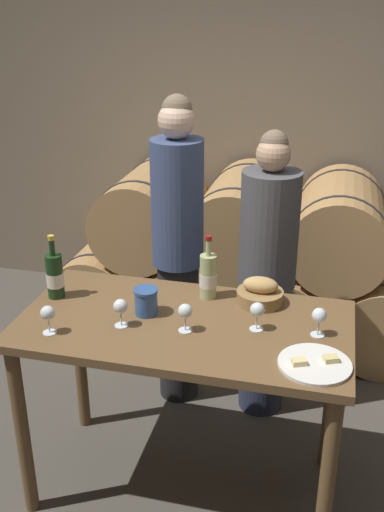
{
  "coord_description": "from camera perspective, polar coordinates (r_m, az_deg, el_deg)",
  "views": [
    {
      "loc": [
        0.58,
        -2.22,
        2.26
      ],
      "look_at": [
        0.0,
        0.15,
        1.19
      ],
      "focal_mm": 42.0,
      "sensor_mm": 36.0,
      "label": 1
    }
  ],
  "objects": [
    {
      "name": "wine_glass_center",
      "position": [
        2.53,
        -0.65,
        -5.37
      ],
      "size": [
        0.06,
        0.06,
        0.13
      ],
      "color": "white",
      "rests_on": "tasting_table"
    },
    {
      "name": "bread_basket",
      "position": [
        2.79,
        6.5,
        -3.55
      ],
      "size": [
        0.22,
        0.22,
        0.13
      ],
      "color": "olive",
      "rests_on": "tasting_table"
    },
    {
      "name": "wine_bottle_red",
      "position": [
        2.88,
        -12.93,
        -1.84
      ],
      "size": [
        0.08,
        0.08,
        0.31
      ],
      "color": "#193819",
      "rests_on": "tasting_table"
    },
    {
      "name": "blue_crock",
      "position": [
        2.68,
        -4.4,
        -4.23
      ],
      "size": [
        0.11,
        0.11,
        0.12
      ],
      "color": "#335693",
      "rests_on": "tasting_table"
    },
    {
      "name": "wine_glass_far_right",
      "position": [
        2.55,
        12.02,
        -5.65
      ],
      "size": [
        0.06,
        0.06,
        0.13
      ],
      "color": "white",
      "rests_on": "tasting_table"
    },
    {
      "name": "person_right",
      "position": [
        3.29,
        7.12,
        -2.04
      ],
      "size": [
        0.31,
        0.31,
        1.65
      ],
      "color": "#2D334C",
      "rests_on": "ground_plane"
    },
    {
      "name": "ground_plane",
      "position": [
        3.22,
        -0.69,
        -20.88
      ],
      "size": [
        10.0,
        10.0,
        0.0
      ],
      "primitive_type": "plane",
      "color": "#4C473F"
    },
    {
      "name": "barrel_stack",
      "position": [
        4.21,
        4.67,
        -0.46
      ],
      "size": [
        2.57,
        0.93,
        1.17
      ],
      "color": "tan",
      "rests_on": "ground_plane"
    },
    {
      "name": "wine_glass_far_left",
      "position": [
        2.59,
        -13.57,
        -5.41
      ],
      "size": [
        0.06,
        0.06,
        0.13
      ],
      "color": "white",
      "rests_on": "tasting_table"
    },
    {
      "name": "stone_wall_back",
      "position": [
        4.47,
        6.43,
        15.1
      ],
      "size": [
        10.0,
        0.12,
        3.2
      ],
      "color": "gray",
      "rests_on": "ground_plane"
    },
    {
      "name": "person_left",
      "position": [
        3.33,
        -1.37,
        0.4
      ],
      "size": [
        0.29,
        0.29,
        1.8
      ],
      "color": "#232326",
      "rests_on": "ground_plane"
    },
    {
      "name": "wine_bottle_white",
      "position": [
        2.8,
        1.55,
        -1.93
      ],
      "size": [
        0.08,
        0.08,
        0.31
      ],
      "color": "#ADBC7F",
      "rests_on": "tasting_table"
    },
    {
      "name": "wine_glass_right",
      "position": [
        2.56,
        6.23,
        -5.21
      ],
      "size": [
        0.06,
        0.06,
        0.13
      ],
      "color": "white",
      "rests_on": "tasting_table"
    },
    {
      "name": "wine_glass_left",
      "position": [
        2.59,
        -6.83,
        -4.88
      ],
      "size": [
        0.06,
        0.06,
        0.13
      ],
      "color": "white",
      "rests_on": "tasting_table"
    },
    {
      "name": "tasting_table",
      "position": [
        2.72,
        -0.77,
        -8.76
      ],
      "size": [
        1.46,
        0.75,
        0.94
      ],
      "color": "brown",
      "rests_on": "ground_plane"
    },
    {
      "name": "cheese_plate",
      "position": [
        2.4,
        11.6,
        -10.03
      ],
      "size": [
        0.29,
        0.29,
        0.04
      ],
      "color": "white",
      "rests_on": "tasting_table"
    }
  ]
}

